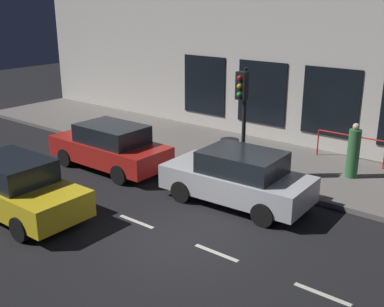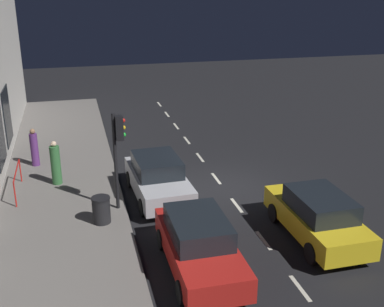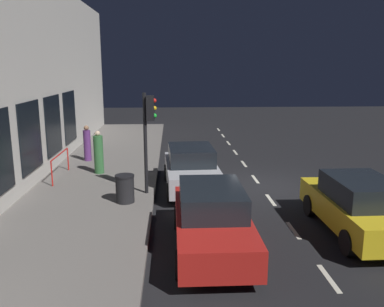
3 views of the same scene
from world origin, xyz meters
TOP-DOWN VIEW (x-y plane):
  - ground_plane at (0.00, 0.00)m, footprint 60.00×60.00m
  - sidewalk at (6.25, 0.00)m, footprint 4.50×32.00m
  - building_facade at (8.80, 0.00)m, footprint 0.65×32.00m
  - lane_centre_line at (0.00, -1.00)m, footprint 0.12×27.20m
  - traffic_light at (4.15, 1.04)m, footprint 0.47×0.32m
  - parked_car_0 at (-1.67, 4.45)m, footprint 1.88×4.32m
  - parked_car_2 at (2.66, 0.17)m, footprint 2.08×4.32m
  - parked_car_3 at (2.40, 5.21)m, footprint 1.87×4.41m
  - pedestrian_1 at (6.39, -1.74)m, footprint 0.53×0.53m
  - trash_bin at (4.91, 1.98)m, footprint 0.63×0.63m
  - red_railing at (7.80, -1.13)m, footprint 0.05×2.42m

SIDE VIEW (x-z plane):
  - ground_plane at x=0.00m, z-range 0.00..0.00m
  - lane_centre_line at x=0.00m, z-range 0.00..0.01m
  - sidewalk at x=6.25m, z-range 0.00..0.15m
  - trash_bin at x=4.91m, z-range 0.15..1.07m
  - parked_car_0 at x=-1.67m, z-range 0.00..1.58m
  - parked_car_2 at x=2.66m, z-range 0.00..1.58m
  - parked_car_3 at x=2.40m, z-range 0.00..1.58m
  - red_railing at x=7.80m, z-range 0.40..1.38m
  - pedestrian_1 at x=6.39m, z-range 0.08..1.86m
  - traffic_light at x=4.15m, z-range 0.90..4.39m
  - building_facade at x=8.80m, z-range -0.01..8.16m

